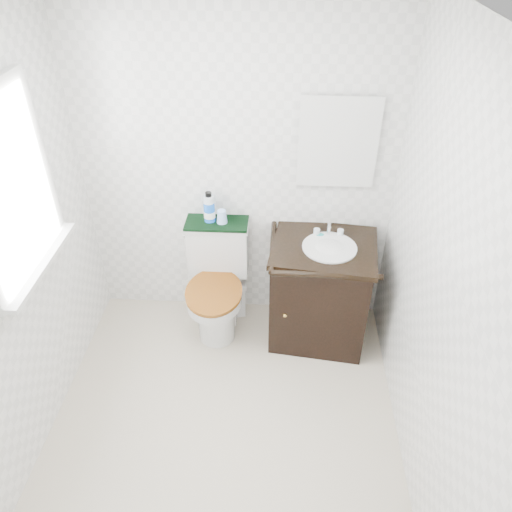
# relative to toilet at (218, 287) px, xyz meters

# --- Properties ---
(floor) EXTENTS (2.40, 2.40, 0.00)m
(floor) POSITION_rel_toilet_xyz_m (0.14, -0.97, -0.37)
(floor) COLOR beige
(floor) RESTS_ON ground
(ceiling) EXTENTS (2.40, 2.40, 0.00)m
(ceiling) POSITION_rel_toilet_xyz_m (0.14, -0.97, 2.03)
(ceiling) COLOR white
(ceiling) RESTS_ON wall_back
(wall_back) EXTENTS (2.40, 0.00, 2.40)m
(wall_back) POSITION_rel_toilet_xyz_m (0.14, 0.23, 0.83)
(wall_back) COLOR silver
(wall_back) RESTS_ON ground
(wall_left) EXTENTS (0.00, 2.40, 2.40)m
(wall_left) POSITION_rel_toilet_xyz_m (-0.96, -0.97, 0.83)
(wall_left) COLOR silver
(wall_left) RESTS_ON ground
(wall_right) EXTENTS (0.00, 2.40, 2.40)m
(wall_right) POSITION_rel_toilet_xyz_m (1.24, -0.97, 0.83)
(wall_right) COLOR silver
(wall_right) RESTS_ON ground
(window) EXTENTS (0.02, 0.70, 0.90)m
(window) POSITION_rel_toilet_xyz_m (-0.93, -0.72, 1.18)
(window) COLOR white
(window) RESTS_ON wall_left
(mirror) EXTENTS (0.50, 0.02, 0.60)m
(mirror) POSITION_rel_toilet_xyz_m (0.81, 0.21, 1.08)
(mirror) COLOR silver
(mirror) RESTS_ON wall_back
(toilet) EXTENTS (0.46, 0.64, 0.85)m
(toilet) POSITION_rel_toilet_xyz_m (0.00, 0.00, 0.00)
(toilet) COLOR silver
(toilet) RESTS_ON floor
(vanity) EXTENTS (0.78, 0.69, 0.92)m
(vanity) POSITION_rel_toilet_xyz_m (0.77, -0.06, 0.06)
(vanity) COLOR black
(vanity) RESTS_ON floor
(trash_bin) EXTENTS (0.25, 0.21, 0.31)m
(trash_bin) POSITION_rel_toilet_xyz_m (0.09, 0.13, -0.21)
(trash_bin) COLOR white
(trash_bin) RESTS_ON floor
(towel) EXTENTS (0.45, 0.22, 0.02)m
(towel) POSITION_rel_toilet_xyz_m (0.00, 0.12, 0.49)
(towel) COLOR black
(towel) RESTS_ON toilet
(mouthwash_bottle) EXTENTS (0.08, 0.08, 0.23)m
(mouthwash_bottle) POSITION_rel_toilet_xyz_m (-0.05, 0.14, 0.60)
(mouthwash_bottle) COLOR blue
(mouthwash_bottle) RESTS_ON towel
(cup) EXTENTS (0.08, 0.08, 0.10)m
(cup) POSITION_rel_toilet_xyz_m (0.04, 0.12, 0.54)
(cup) COLOR #97BDF7
(cup) RESTS_ON towel
(soap_bar) EXTENTS (0.07, 0.05, 0.02)m
(soap_bar) POSITION_rel_toilet_xyz_m (0.73, 0.05, 0.46)
(soap_bar) COLOR teal
(soap_bar) RESTS_ON vanity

